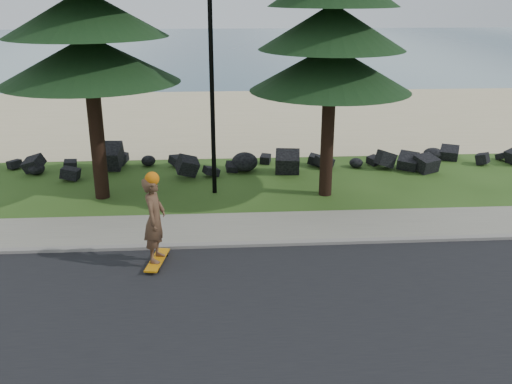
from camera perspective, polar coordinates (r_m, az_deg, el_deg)
ground at (r=15.33m, az=-4.18°, el=-4.10°), size 160.00×160.00×0.00m
road at (r=11.36m, az=-4.24°, el=-13.27°), size 160.00×7.00×0.02m
kerb at (r=14.49m, az=-4.19°, el=-5.35°), size 160.00×0.20×0.10m
sidewalk at (r=15.50m, az=-4.18°, el=-3.66°), size 160.00×2.00×0.08m
beach_sand at (r=29.19m, az=-4.10°, el=7.50°), size 160.00×15.00×0.01m
ocean at (r=65.32m, az=-4.06°, el=14.31°), size 160.00×58.00×0.01m
seawall_boulders at (r=20.58m, az=-4.14°, el=2.22°), size 60.00×2.40×1.10m
lamp_post at (r=17.35m, az=-4.50°, el=12.91°), size 0.25×0.14×8.14m
skateboarder at (r=13.35m, az=-10.10°, el=-2.74°), size 0.61×1.26×2.29m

